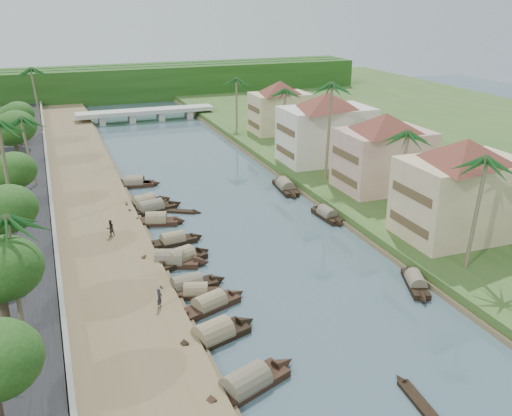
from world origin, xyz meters
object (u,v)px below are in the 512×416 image
object	(u,v)px
bridge	(146,113)
person_near	(160,298)
building_near	(462,187)
sampan_0	(246,385)
sampan_1	(213,336)

from	to	relation	value
bridge	person_near	xyz separation A→B (m)	(-12.77, -77.17, -0.08)
person_near	building_near	bearing A→B (deg)	-49.01
sampan_0	person_near	distance (m)	11.87
bridge	sampan_0	distance (m)	88.98
sampan_1	person_near	distance (m)	5.92
bridge	sampan_1	xyz separation A→B (m)	(-9.74, -82.11, -1.30)
bridge	sampan_1	distance (m)	82.69
bridge	sampan_0	bearing A→B (deg)	-96.05
bridge	person_near	bearing A→B (deg)	-99.40
bridge	building_near	distance (m)	76.54
bridge	building_near	size ratio (longest dim) A/B	1.89
building_near	sampan_0	bearing A→B (deg)	-152.97
building_near	sampan_1	world-z (taller)	building_near
bridge	sampan_0	world-z (taller)	bridge
bridge	sampan_0	size ratio (longest dim) A/B	3.08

